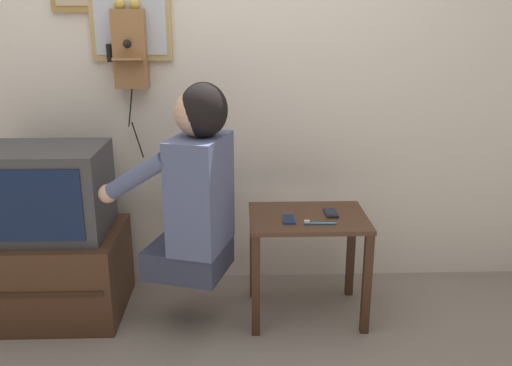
{
  "coord_description": "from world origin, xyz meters",
  "views": [
    {
      "loc": [
        0.16,
        -1.9,
        1.49
      ],
      "look_at": [
        0.24,
        0.57,
        0.73
      ],
      "focal_mm": 38.0,
      "sensor_mm": 36.0,
      "label": 1
    }
  ],
  "objects_px": {
    "wall_mirror": "(129,1)",
    "cell_phone_spare": "(331,213)",
    "wall_phone_antique": "(130,48)",
    "toothbrush": "(318,223)",
    "cell_phone_held": "(289,219)",
    "person": "(195,185)",
    "television": "(46,191)"
  },
  "relations": [
    {
      "from": "cell_phone_held",
      "to": "cell_phone_spare",
      "type": "bearing_deg",
      "value": 20.51
    },
    {
      "from": "person",
      "to": "wall_phone_antique",
      "type": "distance_m",
      "value": 0.84
    },
    {
      "from": "wall_phone_antique",
      "to": "wall_mirror",
      "type": "height_order",
      "value": "wall_mirror"
    },
    {
      "from": "person",
      "to": "television",
      "type": "height_order",
      "value": "person"
    },
    {
      "from": "wall_mirror",
      "to": "person",
      "type": "bearing_deg",
      "value": -56.45
    },
    {
      "from": "toothbrush",
      "to": "wall_mirror",
      "type": "bearing_deg",
      "value": 60.97
    },
    {
      "from": "wall_mirror",
      "to": "cell_phone_held",
      "type": "xyz_separation_m",
      "value": [
        0.79,
        -0.47,
        -1.02
      ]
    },
    {
      "from": "person",
      "to": "cell_phone_held",
      "type": "distance_m",
      "value": 0.49
    },
    {
      "from": "person",
      "to": "wall_phone_antique",
      "type": "xyz_separation_m",
      "value": [
        -0.35,
        0.48,
        0.6
      ]
    },
    {
      "from": "television",
      "to": "wall_phone_antique",
      "type": "bearing_deg",
      "value": 37.66
    },
    {
      "from": "television",
      "to": "cell_phone_spare",
      "type": "relative_size",
      "value": 4.67
    },
    {
      "from": "television",
      "to": "wall_phone_antique",
      "type": "relative_size",
      "value": 0.71
    },
    {
      "from": "television",
      "to": "cell_phone_spare",
      "type": "height_order",
      "value": "television"
    },
    {
      "from": "cell_phone_held",
      "to": "cell_phone_spare",
      "type": "distance_m",
      "value": 0.23
    },
    {
      "from": "person",
      "to": "cell_phone_held",
      "type": "bearing_deg",
      "value": -66.93
    },
    {
      "from": "wall_mirror",
      "to": "cell_phone_spare",
      "type": "xyz_separation_m",
      "value": [
        1.01,
        -0.4,
        -1.02
      ]
    },
    {
      "from": "cell_phone_spare",
      "to": "toothbrush",
      "type": "relative_size",
      "value": 0.81
    },
    {
      "from": "wall_phone_antique",
      "to": "toothbrush",
      "type": "bearing_deg",
      "value": -28.18
    },
    {
      "from": "wall_phone_antique",
      "to": "toothbrush",
      "type": "distance_m",
      "value": 1.32
    },
    {
      "from": "person",
      "to": "television",
      "type": "bearing_deg",
      "value": 94.18
    },
    {
      "from": "television",
      "to": "wall_phone_antique",
      "type": "height_order",
      "value": "wall_phone_antique"
    },
    {
      "from": "wall_mirror",
      "to": "cell_phone_held",
      "type": "relative_size",
      "value": 4.76
    },
    {
      "from": "wall_phone_antique",
      "to": "cell_phone_held",
      "type": "xyz_separation_m",
      "value": [
        0.8,
        -0.43,
        -0.79
      ]
    },
    {
      "from": "wall_mirror",
      "to": "cell_phone_spare",
      "type": "bearing_deg",
      "value": -21.47
    },
    {
      "from": "wall_mirror",
      "to": "cell_phone_spare",
      "type": "relative_size",
      "value": 4.77
    },
    {
      "from": "person",
      "to": "toothbrush",
      "type": "distance_m",
      "value": 0.61
    },
    {
      "from": "person",
      "to": "television",
      "type": "distance_m",
      "value": 0.77
    },
    {
      "from": "cell_phone_held",
      "to": "toothbrush",
      "type": "relative_size",
      "value": 0.81
    },
    {
      "from": "wall_mirror",
      "to": "cell_phone_spare",
      "type": "height_order",
      "value": "wall_mirror"
    },
    {
      "from": "television",
      "to": "wall_mirror",
      "type": "relative_size",
      "value": 0.98
    },
    {
      "from": "television",
      "to": "toothbrush",
      "type": "relative_size",
      "value": 3.78
    },
    {
      "from": "toothbrush",
      "to": "person",
      "type": "bearing_deg",
      "value": 89.44
    }
  ]
}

